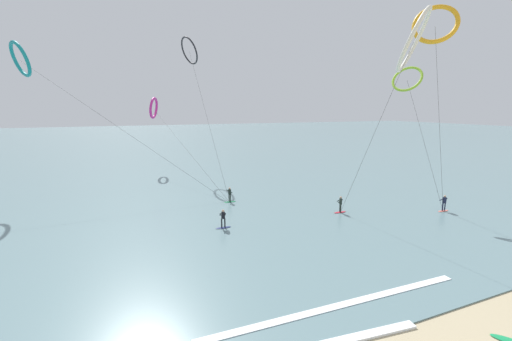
{
  "coord_description": "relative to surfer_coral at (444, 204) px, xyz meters",
  "views": [
    {
      "loc": [
        -10.62,
        -3.27,
        10.55
      ],
      "look_at": [
        0.0,
        22.13,
        5.28
      ],
      "focal_mm": 23.02,
      "sensor_mm": 36.0,
      "label": 1
    }
  ],
  "objects": [
    {
      "name": "sea_water",
      "position": [
        -19.71,
        87.96,
        -0.78
      ],
      "size": [
        400.0,
        200.0,
        0.08
      ],
      "primitive_type": "cube",
      "color": "slate",
      "rests_on": "ground"
    },
    {
      "name": "surfer_coral",
      "position": [
        0.0,
        0.0,
        0.0
      ],
      "size": [
        1.4,
        0.61,
        1.7
      ],
      "rotation": [
        0.0,
        0.0,
        6.11
      ],
      "color": "#EA7260",
      "rests_on": "ground"
    },
    {
      "name": "surfer_emerald",
      "position": [
        -19.28,
        11.67,
        0.0
      ],
      "size": [
        1.4,
        0.63,
        1.7
      ],
      "rotation": [
        0.0,
        0.0,
        4.94
      ],
      "color": "#199351",
      "rests_on": "ground"
    },
    {
      "name": "surfer_crimson",
      "position": [
        -10.09,
        3.75,
        0.0
      ],
      "size": [
        1.4,
        0.68,
        1.7
      ],
      "rotation": [
        0.0,
        0.0,
        1.18
      ],
      "color": "red",
      "rests_on": "ground"
    },
    {
      "name": "surfer_navy",
      "position": [
        -22.36,
        4.13,
        0.0
      ],
      "size": [
        1.4,
        0.62,
        1.7
      ],
      "rotation": [
        0.0,
        0.0,
        6.06
      ],
      "color": "navy",
      "rests_on": "ground"
    },
    {
      "name": "kite_teal",
      "position": [
        -40.44,
        25.88,
        15.4
      ],
      "size": [
        22.94,
        16.52,
        18.34
      ],
      "rotation": [
        0.0,
        0.0,
        2.06
      ],
      "color": "teal",
      "rests_on": "ground"
    },
    {
      "name": "kite_magenta",
      "position": [
        -24.52,
        36.45,
        9.69
      ],
      "size": [
        6.41,
        26.7,
        12.38
      ],
      "rotation": [
        0.0,
        0.0,
        4.31
      ],
      "color": "#CC288E",
      "rests_on": "ground"
    },
    {
      "name": "kite_amber",
      "position": [
        -3.36,
        0.27,
        17.09
      ],
      "size": [
        5.31,
        4.17,
        19.8
      ],
      "rotation": [
        0.0,
        0.0,
        5.39
      ],
      "color": "orange",
      "rests_on": "ground"
    },
    {
      "name": "kite_charcoal",
      "position": [
        -18.61,
        33.99,
        18.95
      ],
      "size": [
        3.02,
        24.83,
        21.97
      ],
      "rotation": [
        0.0,
        0.0,
        1.82
      ],
      "color": "black",
      "rests_on": "ground"
    },
    {
      "name": "kite_ivory",
      "position": [
        -9.07,
        -2.73,
        14.77
      ],
      "size": [
        5.28,
        8.97,
        17.98
      ],
      "rotation": [
        0.0,
        0.0,
        3.85
      ],
      "color": "silver",
      "rests_on": "ground"
    },
    {
      "name": "kite_lime",
      "position": [
        -1.18,
        4.97,
        12.77
      ],
      "size": [
        3.08,
        6.86,
        15.04
      ],
      "rotation": [
        0.0,
        0.0,
        5.14
      ],
      "color": "#8CC62D",
      "rests_on": "ground"
    },
    {
      "name": "wave_crest_mid",
      "position": [
        -19.93,
        -9.47,
        -0.76
      ],
      "size": [
        16.06,
        0.83,
        0.12
      ],
      "primitive_type": "cube",
      "rotation": [
        0.0,
        0.0,
        -0.02
      ],
      "color": "white",
      "rests_on": "ground"
    }
  ]
}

